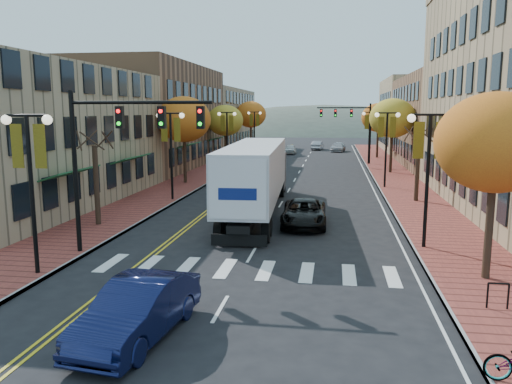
% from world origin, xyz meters
% --- Properties ---
extents(ground, '(200.00, 200.00, 0.00)m').
position_xyz_m(ground, '(0.00, 0.00, 0.00)').
color(ground, black).
rests_on(ground, ground).
extents(sidewalk_left, '(4.00, 85.00, 0.15)m').
position_xyz_m(sidewalk_left, '(-9.00, 32.50, 0.07)').
color(sidewalk_left, brown).
rests_on(sidewalk_left, ground).
extents(sidewalk_right, '(4.00, 85.00, 0.15)m').
position_xyz_m(sidewalk_right, '(9.00, 32.50, 0.07)').
color(sidewalk_right, brown).
rests_on(sidewalk_right, ground).
extents(building_left_near, '(12.00, 22.00, 9.00)m').
position_xyz_m(building_left_near, '(-17.00, 13.00, 4.50)').
color(building_left_near, '#9E8966').
rests_on(building_left_near, ground).
extents(building_left_mid, '(12.00, 24.00, 11.00)m').
position_xyz_m(building_left_mid, '(-17.00, 36.00, 5.50)').
color(building_left_mid, brown).
rests_on(building_left_mid, ground).
extents(building_left_far, '(12.00, 26.00, 9.50)m').
position_xyz_m(building_left_far, '(-17.00, 61.00, 4.75)').
color(building_left_far, '#9E8966').
rests_on(building_left_far, ground).
extents(building_right_mid, '(15.00, 24.00, 10.00)m').
position_xyz_m(building_right_mid, '(18.50, 42.00, 5.00)').
color(building_right_mid, brown).
rests_on(building_right_mid, ground).
extents(building_right_far, '(15.00, 20.00, 11.00)m').
position_xyz_m(building_right_far, '(18.50, 64.00, 5.50)').
color(building_right_far, '#9E8966').
rests_on(building_right_far, ground).
extents(tree_left_a, '(0.28, 0.28, 4.20)m').
position_xyz_m(tree_left_a, '(-9.00, 8.00, 2.25)').
color(tree_left_a, '#382619').
rests_on(tree_left_a, sidewalk_left).
extents(tree_left_b, '(4.48, 4.48, 7.21)m').
position_xyz_m(tree_left_b, '(-9.00, 24.00, 5.45)').
color(tree_left_b, '#382619').
rests_on(tree_left_b, sidewalk_left).
extents(tree_left_c, '(4.16, 4.16, 6.69)m').
position_xyz_m(tree_left_c, '(-9.00, 40.00, 5.05)').
color(tree_left_c, '#382619').
rests_on(tree_left_c, sidewalk_left).
extents(tree_left_d, '(4.61, 4.61, 7.42)m').
position_xyz_m(tree_left_d, '(-9.00, 58.00, 5.60)').
color(tree_left_d, '#382619').
rests_on(tree_left_d, sidewalk_left).
extents(tree_right_a, '(4.16, 4.16, 6.69)m').
position_xyz_m(tree_right_a, '(9.00, 2.00, 5.05)').
color(tree_right_a, '#382619').
rests_on(tree_right_a, sidewalk_right).
extents(tree_right_b, '(0.28, 0.28, 4.20)m').
position_xyz_m(tree_right_b, '(9.00, 18.00, 2.25)').
color(tree_right_b, '#382619').
rests_on(tree_right_b, sidewalk_right).
extents(tree_right_c, '(4.48, 4.48, 7.21)m').
position_xyz_m(tree_right_c, '(9.00, 34.00, 5.45)').
color(tree_right_c, '#382619').
rests_on(tree_right_c, sidewalk_right).
extents(tree_right_d, '(4.35, 4.35, 7.00)m').
position_xyz_m(tree_right_d, '(9.00, 50.00, 5.29)').
color(tree_right_d, '#382619').
rests_on(tree_right_d, sidewalk_right).
extents(lamp_left_a, '(1.96, 0.36, 6.05)m').
position_xyz_m(lamp_left_a, '(-7.50, 0.00, 4.29)').
color(lamp_left_a, black).
rests_on(lamp_left_a, ground).
extents(lamp_left_b, '(1.96, 0.36, 6.05)m').
position_xyz_m(lamp_left_b, '(-7.50, 16.00, 4.29)').
color(lamp_left_b, black).
rests_on(lamp_left_b, ground).
extents(lamp_left_c, '(1.96, 0.36, 6.05)m').
position_xyz_m(lamp_left_c, '(-7.50, 34.00, 4.29)').
color(lamp_left_c, black).
rests_on(lamp_left_c, ground).
extents(lamp_left_d, '(1.96, 0.36, 6.05)m').
position_xyz_m(lamp_left_d, '(-7.50, 52.00, 4.29)').
color(lamp_left_d, black).
rests_on(lamp_left_d, ground).
extents(lamp_right_a, '(1.96, 0.36, 6.05)m').
position_xyz_m(lamp_right_a, '(7.50, 6.00, 4.29)').
color(lamp_right_a, black).
rests_on(lamp_right_a, ground).
extents(lamp_right_b, '(1.96, 0.36, 6.05)m').
position_xyz_m(lamp_right_b, '(7.50, 24.00, 4.29)').
color(lamp_right_b, black).
rests_on(lamp_right_b, ground).
extents(lamp_right_c, '(1.96, 0.36, 6.05)m').
position_xyz_m(lamp_right_c, '(7.50, 42.00, 4.29)').
color(lamp_right_c, black).
rests_on(lamp_right_c, ground).
extents(traffic_mast_near, '(6.10, 0.35, 7.00)m').
position_xyz_m(traffic_mast_near, '(-5.48, 3.00, 4.92)').
color(traffic_mast_near, black).
rests_on(traffic_mast_near, ground).
extents(traffic_mast_far, '(6.10, 0.34, 7.00)m').
position_xyz_m(traffic_mast_far, '(5.48, 42.00, 4.92)').
color(traffic_mast_far, black).
rests_on(traffic_mast_far, ground).
extents(semi_truck, '(3.53, 17.17, 4.26)m').
position_xyz_m(semi_truck, '(-1.11, 12.94, 2.49)').
color(semi_truck, black).
rests_on(semi_truck, ground).
extents(navy_sedan, '(2.29, 5.07, 1.61)m').
position_xyz_m(navy_sedan, '(-1.76, -4.31, 0.81)').
color(navy_sedan, '#0D1337').
rests_on(navy_sedan, ground).
extents(black_suv, '(2.49, 5.13, 1.41)m').
position_xyz_m(black_suv, '(1.91, 9.96, 0.70)').
color(black_suv, black).
rests_on(black_suv, ground).
extents(car_far_white, '(1.70, 4.02, 1.35)m').
position_xyz_m(car_far_white, '(-2.79, 55.28, 0.68)').
color(car_far_white, silver).
rests_on(car_far_white, ground).
extents(car_far_silver, '(2.54, 4.94, 1.37)m').
position_xyz_m(car_far_silver, '(4.06, 60.71, 0.69)').
color(car_far_silver, '#9FA0A7').
rests_on(car_far_silver, ground).
extents(car_far_oncoming, '(2.03, 4.41, 1.40)m').
position_xyz_m(car_far_oncoming, '(0.86, 63.66, 0.70)').
color(car_far_oncoming, '#A5A6AC').
rests_on(car_far_oncoming, ground).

